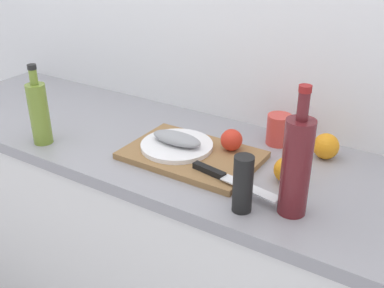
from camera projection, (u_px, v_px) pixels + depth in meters
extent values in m
cube|color=white|center=(207.00, 21.00, 1.65)|extent=(3.20, 0.05, 2.50)
cube|color=white|center=(162.00, 249.00, 1.77)|extent=(2.00, 0.58, 0.86)
cube|color=gray|center=(158.00, 146.00, 1.57)|extent=(2.00, 0.60, 0.04)
cube|color=olive|center=(192.00, 155.00, 1.44)|extent=(0.42, 0.28, 0.02)
cylinder|color=white|center=(177.00, 146.00, 1.47)|extent=(0.23, 0.23, 0.01)
ellipsoid|color=gray|center=(177.00, 138.00, 1.46)|extent=(0.18, 0.07, 0.04)
cube|color=silver|center=(250.00, 188.00, 1.23)|extent=(0.18, 0.06, 0.00)
cube|color=black|center=(209.00, 170.00, 1.32)|extent=(0.11, 0.04, 0.02)
sphere|color=red|center=(232.00, 140.00, 1.44)|extent=(0.07, 0.07, 0.07)
cylinder|color=olive|center=(39.00, 114.00, 1.50)|extent=(0.06, 0.06, 0.21)
cylinder|color=olive|center=(33.00, 77.00, 1.45)|extent=(0.03, 0.03, 0.05)
cylinder|color=black|center=(32.00, 67.00, 1.43)|extent=(0.03, 0.03, 0.02)
cylinder|color=#59191E|center=(296.00, 168.00, 1.13)|extent=(0.07, 0.07, 0.26)
cylinder|color=#59191E|center=(303.00, 106.00, 1.05)|extent=(0.03, 0.03, 0.07)
cylinder|color=maroon|center=(305.00, 89.00, 1.04)|extent=(0.03, 0.03, 0.02)
cylinder|color=#CC3F38|center=(279.00, 130.00, 1.52)|extent=(0.08, 0.08, 0.10)
torus|color=#CC3F38|center=(294.00, 132.00, 1.49)|extent=(0.06, 0.01, 0.06)
sphere|color=orange|center=(287.00, 170.00, 1.31)|extent=(0.08, 0.08, 0.08)
sphere|color=orange|center=(326.00, 146.00, 1.43)|extent=(0.08, 0.08, 0.08)
cylinder|color=black|center=(243.00, 184.00, 1.16)|extent=(0.05, 0.05, 0.16)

